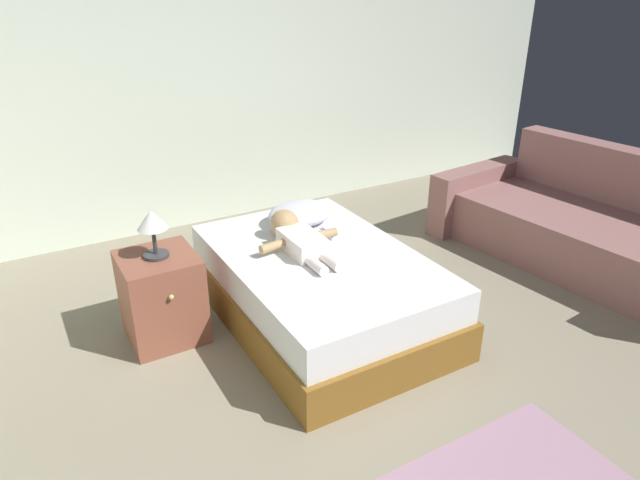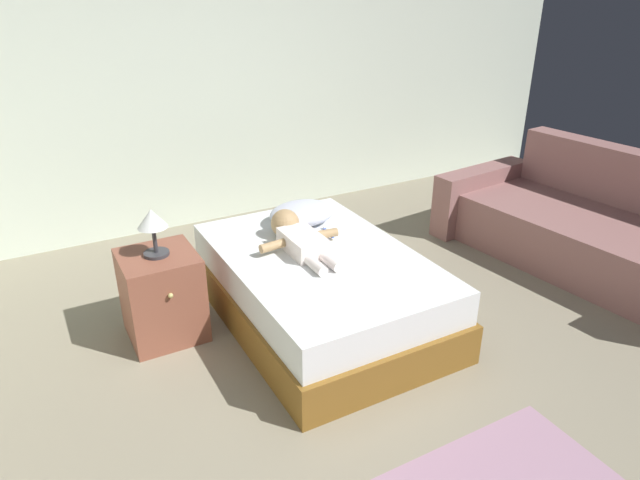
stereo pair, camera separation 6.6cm
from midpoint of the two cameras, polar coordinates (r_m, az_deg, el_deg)
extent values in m
plane|color=gray|center=(2.97, 7.40, -18.10)|extent=(8.00, 8.00, 0.00)
cube|color=silver|center=(4.96, -13.10, 15.69)|extent=(8.00, 0.12, 2.54)
cube|color=brown|center=(3.66, 0.52, -6.20)|extent=(1.14, 1.71, 0.25)
cube|color=white|center=(3.55, 0.53, -3.02)|extent=(1.09, 1.65, 0.21)
ellipsoid|color=silver|center=(3.92, -1.34, 2.71)|extent=(0.46, 0.35, 0.15)
cube|color=white|center=(3.52, -1.17, -0.30)|extent=(0.20, 0.35, 0.12)
sphere|color=tan|center=(3.71, -3.01, 1.68)|extent=(0.19, 0.19, 0.19)
cylinder|color=tan|center=(3.49, -4.19, -0.58)|extent=(0.18, 0.07, 0.06)
cylinder|color=tan|center=(3.64, 0.96, 0.60)|extent=(0.18, 0.07, 0.06)
cylinder|color=white|center=(3.30, 0.14, -2.57)|extent=(0.06, 0.18, 0.06)
cylinder|color=white|center=(3.35, 1.67, -2.18)|extent=(0.06, 0.18, 0.06)
cube|color=blue|center=(3.78, 1.37, 0.73)|extent=(0.03, 0.15, 0.01)
cube|color=white|center=(3.84, 0.92, 1.33)|extent=(0.02, 0.03, 0.01)
cube|color=#8D605D|center=(4.71, 24.88, -0.21)|extent=(0.96, 1.79, 0.40)
cube|color=#8D605D|center=(5.05, 28.27, 3.38)|extent=(0.38, 1.73, 0.83)
cube|color=#8D605D|center=(5.17, 16.13, 4.17)|extent=(1.00, 0.30, 0.53)
cube|color=brown|center=(3.56, -15.04, -5.40)|extent=(0.44, 0.44, 0.55)
sphere|color=tan|center=(3.30, -14.22, -5.44)|extent=(0.03, 0.03, 0.03)
cylinder|color=#333338|center=(3.43, -15.56, -1.31)|extent=(0.15, 0.15, 0.02)
cylinder|color=#333338|center=(3.39, -15.73, 0.03)|extent=(0.02, 0.02, 0.16)
cone|color=silver|center=(3.34, -16.00, 2.10)|extent=(0.17, 0.17, 0.11)
camera|label=1|loc=(0.03, -89.45, 0.25)|focal=31.87mm
camera|label=2|loc=(0.03, 90.55, -0.25)|focal=31.87mm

